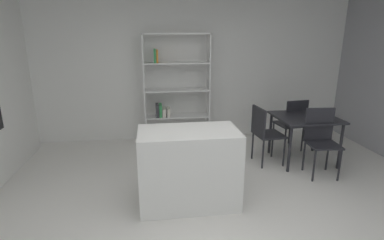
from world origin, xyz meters
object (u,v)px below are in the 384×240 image
Objects in this scene: dining_table at (305,122)px; dining_chair_island_side at (264,130)px; open_bookshelf at (174,91)px; dining_chair_near at (321,136)px; kitchen_island at (189,167)px; dining_chair_far at (292,121)px.

dining_chair_island_side is (-0.68, -0.01, -0.10)m from dining_table.
dining_chair_near is (1.99, -1.60, -0.41)m from open_bookshelf.
dining_chair_far is (2.00, 1.44, 0.08)m from kitchen_island.
dining_chair_island_side is at bearing -41.63° from open_bookshelf.
dining_chair_far is (0.01, 0.45, -0.12)m from dining_table.
dining_table is at bearing -94.19° from dining_chair_island_side.
dining_chair_far is (2.00, -0.70, -0.44)m from open_bookshelf.
dining_chair_far is 0.90m from dining_chair_near.
kitchen_island is 1.27× the size of dining_chair_island_side.
dining_table is 1.00× the size of dining_chair_far.
dining_table is at bearing 96.99° from dining_chair_near.
dining_chair_near is at bearing -88.76° from dining_table.
dining_table is 0.46m from dining_chair_near.
dining_chair_far is at bearing -61.56° from dining_chair_island_side.
dining_chair_near is at bearing -38.80° from open_bookshelf.
open_bookshelf is at bearing 43.52° from dining_chair_island_side.
open_bookshelf reaches higher than dining_chair_near.
kitchen_island is 1.25× the size of dining_table.
dining_chair_island_side is at bearing 37.20° from kitchen_island.
dining_chair_far is at bearing 88.28° from dining_table.
kitchen_island is 2.21m from open_bookshelf.
kitchen_island is 0.58× the size of open_bookshelf.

